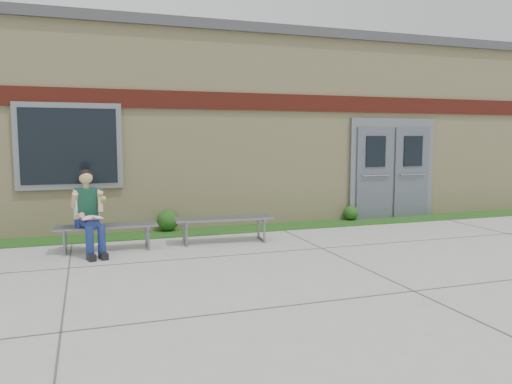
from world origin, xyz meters
name	(u,v)px	position (x,y,z in m)	size (l,w,h in m)	color
ground	(277,260)	(0.00, 0.00, 0.00)	(80.00, 80.00, 0.00)	#9E9E99
grass_strip	(231,230)	(0.00, 2.60, 0.01)	(16.00, 0.80, 0.02)	#124615
school_building	(194,128)	(0.00, 5.99, 2.10)	(16.20, 6.22, 4.20)	beige
bench_left	(107,231)	(-2.43, 1.52, 0.33)	(1.64, 0.47, 0.42)	slate
bench_right	(224,223)	(-0.43, 1.52, 0.35)	(1.75, 0.60, 0.45)	slate
girl	(89,211)	(-2.70, 1.31, 0.69)	(0.54, 0.87, 1.36)	navy
shrub_mid	(168,220)	(-1.22, 2.85, 0.23)	(0.42, 0.42, 0.42)	#124615
shrub_east	(351,213)	(2.88, 2.85, 0.18)	(0.32, 0.32, 0.32)	#124615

